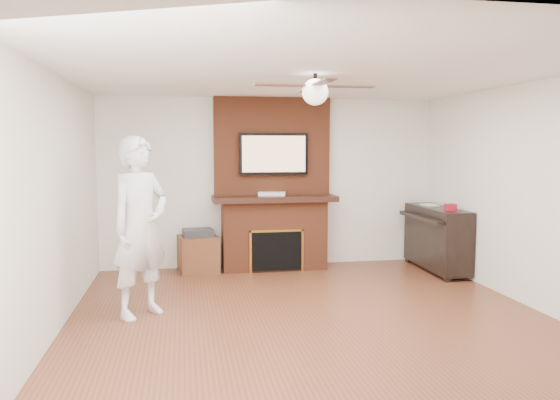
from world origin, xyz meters
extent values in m
cube|color=#5A2D1A|center=(0.00, 0.00, -0.09)|extent=(5.36, 5.86, 0.18)
cube|color=white|center=(0.00, 0.00, 2.59)|extent=(5.36, 5.86, 0.18)
cube|color=silver|center=(0.00, 2.84, 1.25)|extent=(5.36, 0.18, 2.50)
cube|color=silver|center=(0.00, -2.84, 1.25)|extent=(5.36, 0.18, 2.50)
cube|color=silver|center=(-2.59, 0.00, 1.25)|extent=(0.18, 5.86, 2.50)
cube|color=silver|center=(2.59, 0.00, 1.25)|extent=(0.18, 5.86, 2.50)
cube|color=brown|center=(0.00, 2.50, 0.50)|extent=(1.50, 0.50, 1.00)
cube|color=black|center=(0.00, 2.47, 1.04)|extent=(1.78, 0.64, 0.08)
cube|color=brown|center=(0.00, 2.65, 1.79)|extent=(1.70, 0.20, 1.42)
cube|color=black|center=(0.00, 2.25, 0.31)|extent=(0.70, 0.06, 0.55)
cube|color=#BF8C2D|center=(0.00, 2.24, 0.60)|extent=(0.78, 0.02, 0.03)
cube|color=#BF8C2D|center=(-0.38, 2.24, 0.31)|extent=(0.03, 0.02, 0.61)
cube|color=#BF8C2D|center=(0.38, 2.24, 0.31)|extent=(0.03, 0.02, 0.61)
cube|color=black|center=(0.00, 2.50, 1.68)|extent=(1.00, 0.07, 0.60)
cube|color=tan|center=(0.00, 2.47, 1.68)|extent=(0.92, 0.01, 0.52)
cylinder|color=black|center=(0.00, 0.00, 2.43)|extent=(0.04, 0.04, 0.14)
sphere|color=white|center=(0.00, 0.00, 2.32)|extent=(0.26, 0.26, 0.26)
cube|color=black|center=(0.33, 0.00, 2.38)|extent=(0.55, 0.11, 0.01)
cube|color=black|center=(0.00, 0.33, 2.38)|extent=(0.11, 0.55, 0.01)
cube|color=black|center=(-0.33, 0.00, 2.38)|extent=(0.55, 0.11, 0.01)
cube|color=black|center=(0.00, -0.33, 2.38)|extent=(0.11, 0.55, 0.01)
imported|color=silver|center=(-1.74, 0.52, 0.95)|extent=(0.83, 0.81, 1.90)
cube|color=#572E19|center=(-1.10, 2.48, 0.26)|extent=(0.60, 0.60, 0.51)
cube|color=#2B2C2E|center=(-1.10, 2.48, 0.56)|extent=(0.45, 0.38, 0.10)
cube|color=black|center=(2.28, 1.93, 0.49)|extent=(0.43, 1.41, 0.87)
cube|color=black|center=(2.13, 1.31, 0.38)|extent=(0.06, 0.11, 0.76)
cube|color=black|center=(2.13, 2.56, 0.38)|extent=(0.06, 0.11, 0.76)
cube|color=black|center=(2.05, 1.93, 0.78)|extent=(0.17, 1.30, 0.05)
cube|color=silver|center=(2.28, 2.20, 0.93)|extent=(0.19, 0.27, 0.01)
cube|color=maroon|center=(2.28, 1.56, 0.96)|extent=(0.13, 0.13, 0.09)
cube|color=silver|center=(-0.03, 2.45, 1.11)|extent=(0.43, 0.31, 0.05)
cylinder|color=red|center=(-0.21, 2.38, 0.06)|extent=(0.07, 0.07, 0.11)
cylinder|color=#2C6F33|center=(-0.07, 2.31, 0.04)|extent=(0.07, 0.07, 0.08)
cylinder|color=beige|center=(0.03, 2.37, 0.05)|extent=(0.07, 0.07, 0.11)
cylinder|color=#315D94|center=(0.10, 2.35, 0.04)|extent=(0.06, 0.06, 0.07)
camera|label=1|loc=(-1.29, -5.29, 1.79)|focal=35.00mm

